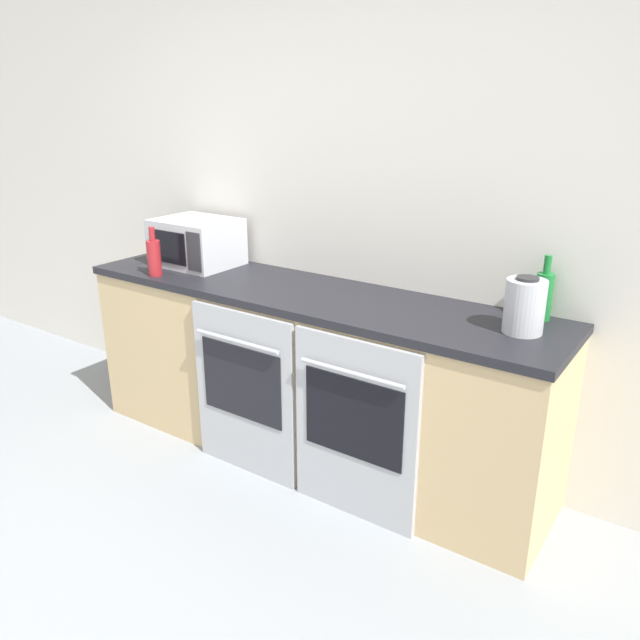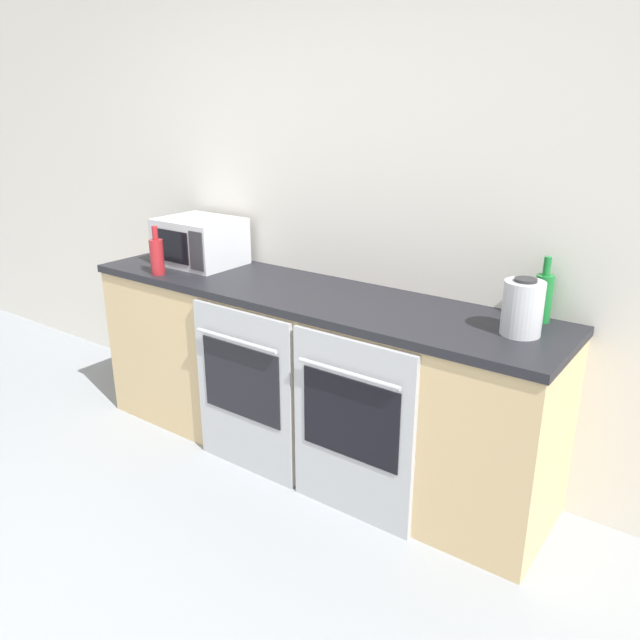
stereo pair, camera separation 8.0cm
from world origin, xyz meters
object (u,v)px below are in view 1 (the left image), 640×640
Objects in this scene: oven_left at (244,393)px; oven_right at (354,429)px; microwave at (197,242)px; bottle_red at (154,257)px; bottle_green at (544,295)px; kettle at (525,306)px.

oven_left is 1.00× the size of oven_right.
oven_left is at bearing -30.21° from microwave.
oven_right is 1.44m from bottle_red.
oven_right is 3.28× the size of bottle_red.
bottle_red is (-0.67, 0.08, 0.58)m from oven_left.
oven_left is 1.48m from bottle_green.
bottle_red is (-1.31, 0.08, 0.58)m from oven_right.
microwave is 1.87m from kettle.
microwave is 1.58× the size of bottle_green.
bottle_red is 1.13× the size of kettle.
bottle_red is at bearing -166.58° from bottle_green.
microwave reaches higher than oven_left.
oven_right is at bearing -3.57° from bottle_red.
microwave is 0.30m from bottle_red.
oven_right is 1.94× the size of microwave.
kettle is (1.90, 0.25, 0.01)m from bottle_red.
bottle_green is at bearing 41.88° from oven_right.
oven_left is 0.64m from oven_right.
bottle_green is at bearing 4.85° from microwave.
bottle_green reaches higher than oven_right.
oven_right is (0.64, 0.00, 0.00)m from oven_left.
kettle is at bearing -95.04° from bottle_green.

